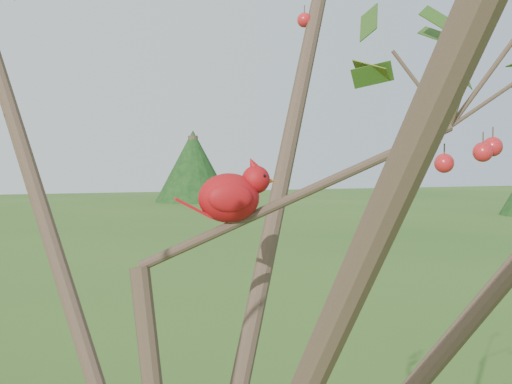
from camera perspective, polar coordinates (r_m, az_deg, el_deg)
crabapple_tree at (r=1.02m, az=-5.10°, el=2.02°), size 2.35×2.05×2.95m
cardinal at (r=1.15m, az=-2.13°, el=-0.29°), size 0.19×0.10×0.13m
distant_trees at (r=25.44m, az=-21.43°, el=1.44°), size 40.96×15.07×3.55m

